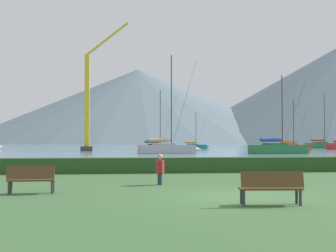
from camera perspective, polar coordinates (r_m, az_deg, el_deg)
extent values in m
plane|color=#385B33|center=(14.48, 9.12, -8.95)|extent=(1000.00, 1000.00, 0.00)
cube|color=slate|center=(150.90, -5.01, -2.55)|extent=(320.00, 246.00, 0.00)
cube|color=#284C23|center=(25.18, 2.35, -5.00)|extent=(80.00, 1.20, 0.84)
cube|color=#236B38|center=(62.47, 13.94, -2.90)|extent=(8.14, 3.98, 1.22)
cone|color=#236B38|center=(64.83, 17.34, -2.83)|extent=(1.50, 1.26, 1.04)
cube|color=#206032|center=(62.24, 13.58, -2.50)|extent=(3.17, 2.34, 0.78)
cylinder|color=#333338|center=(62.92, 14.43, 1.74)|extent=(0.16, 0.16, 10.06)
cylinder|color=#333338|center=(61.92, 13.06, -1.73)|extent=(3.48, 0.74, 0.13)
cylinder|color=#2847A3|center=(61.92, 13.06, -1.73)|extent=(3.02, 1.00, 0.49)
cylinder|color=#333338|center=(63.86, 15.84, 1.48)|extent=(3.66, 0.67, 9.57)
cube|color=black|center=(78.91, -1.41, -2.80)|extent=(6.67, 2.60, 1.03)
cone|color=black|center=(79.53, 1.27, -2.80)|extent=(1.17, 0.94, 0.88)
cube|color=black|center=(78.85, -1.67, -2.53)|extent=(2.52, 1.70, 0.66)
cylinder|color=#333338|center=(79.07, -1.00, 0.92)|extent=(0.13, 0.13, 10.17)
cylinder|color=#333338|center=(78.77, -2.06, -2.02)|extent=(2.95, 0.27, 0.11)
cylinder|color=#2D7542|center=(78.77, -2.06, -2.02)|extent=(2.53, 0.55, 0.41)
cylinder|color=#333338|center=(79.31, 0.10, 0.73)|extent=(3.11, 0.20, 9.67)
cube|color=#19707A|center=(98.78, 3.32, -2.66)|extent=(5.70, 2.03, 0.89)
cone|color=#19707A|center=(99.43, 5.16, -2.65)|extent=(0.98, 0.77, 0.76)
cube|color=#16646E|center=(98.72, 3.13, -2.47)|extent=(2.13, 1.39, 0.57)
cylinder|color=#333338|center=(98.89, 3.59, -0.41)|extent=(0.11, 0.11, 7.67)
cylinder|color=#333338|center=(98.63, 2.87, -2.12)|extent=(2.55, 0.13, 0.10)
cylinder|color=orange|center=(98.63, 2.87, -2.12)|extent=(2.17, 0.39, 0.36)
cylinder|color=#333338|center=(99.15, 4.35, -0.52)|extent=(2.70, 0.06, 7.29)
cube|color=#9E9EA3|center=(60.26, -0.16, -3.01)|extent=(7.87, 3.66, 1.19)
cone|color=#9E9EA3|center=(61.49, 3.75, -2.99)|extent=(1.43, 1.19, 1.01)
cube|color=gray|center=(60.14, -0.56, -2.60)|extent=(3.05, 2.20, 0.76)
cylinder|color=#333338|center=(60.64, 0.43, 3.12)|extent=(0.15, 0.15, 12.85)
cylinder|color=#333338|center=(59.99, -1.14, -1.83)|extent=(3.39, 0.62, 0.13)
cylinder|color=tan|center=(59.99, -1.14, -1.83)|extent=(2.94, 0.89, 0.48)
cylinder|color=#333338|center=(61.11, 2.05, 2.78)|extent=(3.57, 0.55, 12.21)
cube|color=#236B38|center=(110.30, 19.14, -2.39)|extent=(7.68, 2.63, 1.21)
cube|color=#206032|center=(110.11, 18.93, -2.17)|extent=(2.85, 1.84, 0.77)
cylinder|color=#333338|center=(110.69, 19.41, 0.84)|extent=(0.15, 0.15, 12.34)
cylinder|color=#333338|center=(109.83, 18.63, -1.74)|extent=(3.46, 0.13, 0.13)
cylinder|color=red|center=(109.83, 18.63, -1.74)|extent=(2.94, 0.48, 0.48)
cylinder|color=#333338|center=(111.48, 20.25, 0.67)|extent=(3.65, 0.03, 11.73)
cone|color=white|center=(102.11, -20.66, -2.49)|extent=(1.15, 0.96, 0.81)
cube|color=red|center=(82.81, 15.48, -2.68)|extent=(7.17, 3.61, 1.08)
cone|color=red|center=(85.00, 17.70, -2.63)|extent=(1.33, 1.12, 0.92)
cube|color=#A52020|center=(82.59, 15.25, -2.41)|extent=(2.81, 2.10, 0.69)
cylinder|color=#333338|center=(83.18, 15.79, 0.33)|extent=(0.14, 0.14, 8.61)
cylinder|color=#333338|center=(82.28, 14.91, -1.90)|extent=(3.05, 0.70, 0.12)
cylinder|color=orange|center=(82.28, 14.91, -1.90)|extent=(2.66, 0.92, 0.43)
cylinder|color=#333338|center=(84.06, 16.72, 0.17)|extent=(3.20, 0.65, 8.19)
cube|color=brown|center=(12.80, 13.00, -7.84)|extent=(1.76, 0.59, 0.06)
cube|color=brown|center=(12.60, 13.21, -6.67)|extent=(1.73, 0.27, 0.45)
cylinder|color=#333338|center=(13.20, 16.16, -8.61)|extent=(0.08, 0.08, 0.45)
cylinder|color=#333338|center=(12.81, 9.39, -8.86)|extent=(0.08, 0.08, 0.45)
cylinder|color=#333338|center=(12.89, 16.61, -8.77)|extent=(0.08, 0.08, 0.45)
cylinder|color=#333338|center=(12.49, 9.68, -9.04)|extent=(0.08, 0.08, 0.45)
cube|color=brown|center=(15.80, -17.09, -6.66)|extent=(1.56, 0.46, 0.06)
cube|color=brown|center=(15.60, -17.20, -5.71)|extent=(1.56, 0.14, 0.45)
cylinder|color=#333338|center=(15.88, -14.48, -7.47)|extent=(0.08, 0.08, 0.45)
cylinder|color=#333338|center=(16.12, -19.46, -7.34)|extent=(0.08, 0.08, 0.45)
cylinder|color=#333338|center=(15.55, -14.64, -7.59)|extent=(0.08, 0.08, 0.45)
cylinder|color=#333338|center=(15.80, -19.72, -7.45)|extent=(0.08, 0.08, 0.45)
cylinder|color=#2D3347|center=(18.02, -0.97, -6.86)|extent=(0.14, 0.14, 0.45)
cylinder|color=#2D3347|center=(18.19, -1.12, -6.81)|extent=(0.14, 0.14, 0.45)
cylinder|color=maroon|center=(18.07, -1.05, -5.26)|extent=(0.36, 0.36, 0.55)
cylinder|color=maroon|center=(17.83, -0.84, -5.21)|extent=(0.09, 0.09, 0.49)
cylinder|color=maroon|center=(18.30, -1.25, -5.13)|extent=(0.09, 0.09, 0.49)
sphere|color=tan|center=(18.05, -1.05, -3.94)|extent=(0.22, 0.22, 0.22)
cube|color=#333338|center=(77.76, -10.38, -2.87)|extent=(2.00, 2.00, 0.80)
cube|color=gold|center=(78.05, -10.34, 3.26)|extent=(0.80, 0.80, 15.88)
cube|color=gold|center=(79.59, -7.74, 11.02)|extent=(7.21, 0.36, 5.99)
cone|color=slate|center=(327.16, -3.88, 2.55)|extent=(247.20, 247.20, 54.12)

